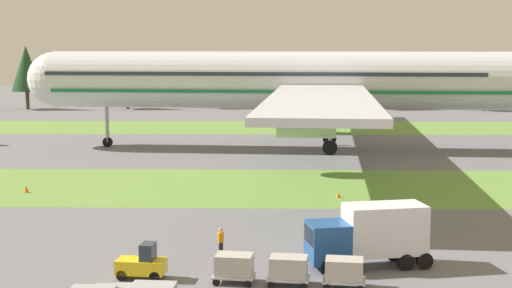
{
  "coord_description": "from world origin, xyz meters",
  "views": [
    {
      "loc": [
        3.91,
        -28.56,
        12.55
      ],
      "look_at": [
        2.53,
        35.26,
        4.0
      ],
      "focal_mm": 52.09,
      "sensor_mm": 36.0,
      "label": 1
    }
  ],
  "objects_px": {
    "taxiway_marker_1": "(26,189)",
    "catering_truck": "(369,233)",
    "taxiway_marker_0": "(338,195)",
    "ground_crew_marshaller": "(221,241)",
    "cargo_dolly_second": "(289,268)",
    "cargo_dolly_third": "(344,271)",
    "baggage_tug": "(142,264)",
    "cargo_dolly_lead": "(234,266)",
    "airliner": "(311,80)"
  },
  "relations": [
    {
      "from": "cargo_dolly_second",
      "to": "cargo_dolly_third",
      "type": "bearing_deg",
      "value": -90.0
    },
    {
      "from": "airliner",
      "to": "baggage_tug",
      "type": "relative_size",
      "value": 31.32
    },
    {
      "from": "taxiway_marker_1",
      "to": "catering_truck",
      "type": "bearing_deg",
      "value": -38.18
    },
    {
      "from": "airliner",
      "to": "cargo_dolly_second",
      "type": "height_order",
      "value": "airliner"
    },
    {
      "from": "catering_truck",
      "to": "baggage_tug",
      "type": "bearing_deg",
      "value": 88.98
    },
    {
      "from": "airliner",
      "to": "catering_truck",
      "type": "bearing_deg",
      "value": -174.89
    },
    {
      "from": "baggage_tug",
      "to": "cargo_dolly_second",
      "type": "bearing_deg",
      "value": -90.0
    },
    {
      "from": "catering_truck",
      "to": "taxiway_marker_1",
      "type": "height_order",
      "value": "catering_truck"
    },
    {
      "from": "cargo_dolly_third",
      "to": "catering_truck",
      "type": "height_order",
      "value": "catering_truck"
    },
    {
      "from": "cargo_dolly_third",
      "to": "taxiway_marker_0",
      "type": "bearing_deg",
      "value": 2.59
    },
    {
      "from": "airliner",
      "to": "cargo_dolly_third",
      "type": "bearing_deg",
      "value": -176.92
    },
    {
      "from": "cargo_dolly_third",
      "to": "taxiway_marker_1",
      "type": "relative_size",
      "value": 3.65
    },
    {
      "from": "catering_truck",
      "to": "ground_crew_marshaller",
      "type": "bearing_deg",
      "value": 64.86
    },
    {
      "from": "taxiway_marker_1",
      "to": "cargo_dolly_second",
      "type": "bearing_deg",
      "value": -47.87
    },
    {
      "from": "ground_crew_marshaller",
      "to": "baggage_tug",
      "type": "bearing_deg",
      "value": -22.57
    },
    {
      "from": "cargo_dolly_third",
      "to": "cargo_dolly_lead",
      "type": "bearing_deg",
      "value": 90.0
    },
    {
      "from": "airliner",
      "to": "catering_truck",
      "type": "relative_size",
      "value": 11.77
    },
    {
      "from": "airliner",
      "to": "taxiway_marker_0",
      "type": "xyz_separation_m",
      "value": [
        0.79,
        -28.39,
        -8.14
      ]
    },
    {
      "from": "airliner",
      "to": "cargo_dolly_second",
      "type": "relative_size",
      "value": 36.26
    },
    {
      "from": "airliner",
      "to": "baggage_tug",
      "type": "xyz_separation_m",
      "value": [
        -11.68,
        -50.13,
        -7.56
      ]
    },
    {
      "from": "airliner",
      "to": "cargo_dolly_lead",
      "type": "distance_m",
      "value": 51.71
    },
    {
      "from": "baggage_tug",
      "to": "catering_truck",
      "type": "height_order",
      "value": "catering_truck"
    },
    {
      "from": "cargo_dolly_third",
      "to": "airliner",
      "type": "bearing_deg",
      "value": 5.83
    },
    {
      "from": "taxiway_marker_1",
      "to": "taxiway_marker_0",
      "type": "bearing_deg",
      "value": -3.37
    },
    {
      "from": "cargo_dolly_lead",
      "to": "catering_truck",
      "type": "relative_size",
      "value": 0.32
    },
    {
      "from": "cargo_dolly_second",
      "to": "catering_truck",
      "type": "relative_size",
      "value": 0.32
    },
    {
      "from": "cargo_dolly_second",
      "to": "cargo_dolly_lead",
      "type": "bearing_deg",
      "value": 90.0
    },
    {
      "from": "cargo_dolly_second",
      "to": "cargo_dolly_third",
      "type": "xyz_separation_m",
      "value": [
        2.88,
        -0.35,
        0.0
      ]
    },
    {
      "from": "cargo_dolly_third",
      "to": "ground_crew_marshaller",
      "type": "height_order",
      "value": "ground_crew_marshaller"
    },
    {
      "from": "ground_crew_marshaller",
      "to": "taxiway_marker_1",
      "type": "distance_m",
      "value": 26.09
    },
    {
      "from": "cargo_dolly_lead",
      "to": "cargo_dolly_third",
      "type": "xyz_separation_m",
      "value": [
        5.76,
        -0.69,
        0.0
      ]
    },
    {
      "from": "cargo_dolly_third",
      "to": "baggage_tug",
      "type": "bearing_deg",
      "value": 90.0
    },
    {
      "from": "cargo_dolly_third",
      "to": "ground_crew_marshaller",
      "type": "bearing_deg",
      "value": 56.87
    },
    {
      "from": "baggage_tug",
      "to": "cargo_dolly_lead",
      "type": "height_order",
      "value": "baggage_tug"
    },
    {
      "from": "catering_truck",
      "to": "cargo_dolly_lead",
      "type": "bearing_deg",
      "value": 99.89
    },
    {
      "from": "catering_truck",
      "to": "cargo_dolly_third",
      "type": "bearing_deg",
      "value": 142.69
    },
    {
      "from": "baggage_tug",
      "to": "ground_crew_marshaller",
      "type": "distance_m",
      "value": 5.92
    },
    {
      "from": "baggage_tug",
      "to": "airliner",
      "type": "bearing_deg",
      "value": -6.25
    },
    {
      "from": "cargo_dolly_lead",
      "to": "taxiway_marker_0",
      "type": "relative_size",
      "value": 5.09
    },
    {
      "from": "baggage_tug",
      "to": "cargo_dolly_third",
      "type": "relative_size",
      "value": 1.16
    },
    {
      "from": "cargo_dolly_second",
      "to": "ground_crew_marshaller",
      "type": "distance_m",
      "value": 6.65
    },
    {
      "from": "catering_truck",
      "to": "cargo_dolly_second",
      "type": "bearing_deg",
      "value": 113.97
    },
    {
      "from": "cargo_dolly_second",
      "to": "cargo_dolly_third",
      "type": "height_order",
      "value": "same"
    },
    {
      "from": "cargo_dolly_second",
      "to": "catering_truck",
      "type": "bearing_deg",
      "value": -47.26
    },
    {
      "from": "cargo_dolly_third",
      "to": "catering_truck",
      "type": "relative_size",
      "value": 0.32
    },
    {
      "from": "cargo_dolly_third",
      "to": "taxiway_marker_0",
      "type": "height_order",
      "value": "cargo_dolly_third"
    },
    {
      "from": "airliner",
      "to": "cargo_dolly_lead",
      "type": "xyz_separation_m",
      "value": [
        -6.69,
        -50.73,
        -7.45
      ]
    },
    {
      "from": "ground_crew_marshaller",
      "to": "taxiway_marker_0",
      "type": "relative_size",
      "value": 3.75
    },
    {
      "from": "catering_truck",
      "to": "ground_crew_marshaller",
      "type": "relative_size",
      "value": 4.18
    },
    {
      "from": "taxiway_marker_0",
      "to": "taxiway_marker_1",
      "type": "height_order",
      "value": "taxiway_marker_1"
    }
  ]
}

